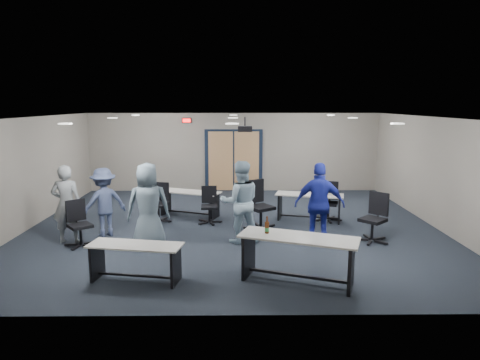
{
  "coord_description": "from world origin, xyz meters",
  "views": [
    {
      "loc": [
        0.06,
        -10.25,
        3.04
      ],
      "look_at": [
        0.17,
        -0.3,
        1.24
      ],
      "focal_mm": 32.0,
      "sensor_mm": 36.0,
      "label": 1
    }
  ],
  "objects_px": {
    "chair_back_b": "(209,205)",
    "chair_loose_left": "(80,224)",
    "table_front_right": "(298,251)",
    "chair_back_d": "(329,202)",
    "person_lightblue": "(240,202)",
    "person_back": "(104,202)",
    "table_back_left": "(190,199)",
    "person_gray": "(67,204)",
    "chair_back_c": "(261,206)",
    "table_back_right": "(310,202)",
    "table_front_left": "(136,256)",
    "chair_back_a": "(158,203)",
    "person_plaid": "(148,206)",
    "person_navy": "(320,205)",
    "chair_loose_right": "(373,218)"
  },
  "relations": [
    {
      "from": "chair_back_b",
      "to": "chair_loose_left",
      "type": "distance_m",
      "value": 3.18
    },
    {
      "from": "table_front_right",
      "to": "chair_back_d",
      "type": "bearing_deg",
      "value": 91.08
    },
    {
      "from": "chair_back_b",
      "to": "chair_back_d",
      "type": "bearing_deg",
      "value": -0.07
    },
    {
      "from": "person_lightblue",
      "to": "person_back",
      "type": "distance_m",
      "value": 3.17
    },
    {
      "from": "chair_back_b",
      "to": "chair_back_d",
      "type": "height_order",
      "value": "chair_back_d"
    },
    {
      "from": "table_back_left",
      "to": "person_gray",
      "type": "distance_m",
      "value": 3.33
    },
    {
      "from": "table_back_left",
      "to": "chair_back_c",
      "type": "height_order",
      "value": "chair_back_c"
    },
    {
      "from": "table_back_right",
      "to": "chair_back_c",
      "type": "distance_m",
      "value": 1.56
    },
    {
      "from": "table_front_left",
      "to": "chair_back_a",
      "type": "xyz_separation_m",
      "value": [
        -0.27,
        3.72,
        0.06
      ]
    },
    {
      "from": "table_front_right",
      "to": "person_back",
      "type": "distance_m",
      "value": 4.87
    },
    {
      "from": "person_back",
      "to": "table_front_right",
      "type": "bearing_deg",
      "value": 111.29
    },
    {
      "from": "table_back_left",
      "to": "chair_back_a",
      "type": "bearing_deg",
      "value": -120.86
    },
    {
      "from": "person_plaid",
      "to": "person_lightblue",
      "type": "height_order",
      "value": "person_plaid"
    },
    {
      "from": "chair_back_b",
      "to": "person_back",
      "type": "xyz_separation_m",
      "value": [
        -2.35,
        -1.01,
        0.32
      ]
    },
    {
      "from": "chair_back_d",
      "to": "chair_back_c",
      "type": "bearing_deg",
      "value": -137.66
    },
    {
      "from": "person_lightblue",
      "to": "person_plaid",
      "type": "bearing_deg",
      "value": 4.49
    },
    {
      "from": "table_back_right",
      "to": "person_lightblue",
      "type": "distance_m",
      "value": 2.56
    },
    {
      "from": "chair_back_a",
      "to": "person_plaid",
      "type": "distance_m",
      "value": 2.08
    },
    {
      "from": "chair_back_d",
      "to": "chair_back_a",
      "type": "bearing_deg",
      "value": -160.25
    },
    {
      "from": "table_front_right",
      "to": "chair_loose_left",
      "type": "bearing_deg",
      "value": 177.07
    },
    {
      "from": "chair_back_a",
      "to": "person_lightblue",
      "type": "relative_size",
      "value": 0.56
    },
    {
      "from": "table_back_left",
      "to": "person_navy",
      "type": "bearing_deg",
      "value": -18.11
    },
    {
      "from": "table_front_right",
      "to": "person_back",
      "type": "xyz_separation_m",
      "value": [
        -4.08,
        2.65,
        0.23
      ]
    },
    {
      "from": "chair_loose_right",
      "to": "table_front_left",
      "type": "bearing_deg",
      "value": -109.78
    },
    {
      "from": "table_front_right",
      "to": "chair_back_b",
      "type": "distance_m",
      "value": 4.05
    },
    {
      "from": "chair_back_a",
      "to": "chair_back_d",
      "type": "xyz_separation_m",
      "value": [
        4.42,
        0.07,
        0.0
      ]
    },
    {
      "from": "chair_loose_left",
      "to": "person_gray",
      "type": "distance_m",
      "value": 0.58
    },
    {
      "from": "chair_loose_left",
      "to": "person_lightblue",
      "type": "relative_size",
      "value": 0.55
    },
    {
      "from": "chair_back_b",
      "to": "chair_loose_right",
      "type": "xyz_separation_m",
      "value": [
        3.69,
        -1.53,
        0.08
      ]
    },
    {
      "from": "person_plaid",
      "to": "person_back",
      "type": "relative_size",
      "value": 1.15
    },
    {
      "from": "table_front_right",
      "to": "table_back_left",
      "type": "xyz_separation_m",
      "value": [
        -2.3,
        4.39,
        -0.1
      ]
    },
    {
      "from": "person_gray",
      "to": "person_navy",
      "type": "xyz_separation_m",
      "value": [
        5.48,
        -0.24,
        0.03
      ]
    },
    {
      "from": "table_front_left",
      "to": "table_back_left",
      "type": "xyz_separation_m",
      "value": [
        0.48,
        4.31,
        0.02
      ]
    },
    {
      "from": "person_plaid",
      "to": "person_back",
      "type": "bearing_deg",
      "value": -49.0
    },
    {
      "from": "chair_back_d",
      "to": "chair_loose_right",
      "type": "relative_size",
      "value": 0.93
    },
    {
      "from": "table_back_right",
      "to": "person_back",
      "type": "height_order",
      "value": "person_back"
    },
    {
      "from": "person_navy",
      "to": "person_lightblue",
      "type": "bearing_deg",
      "value": 0.79
    },
    {
      "from": "chair_back_a",
      "to": "chair_back_d",
      "type": "relative_size",
      "value": 0.99
    },
    {
      "from": "chair_back_c",
      "to": "person_navy",
      "type": "height_order",
      "value": "person_navy"
    },
    {
      "from": "chair_loose_left",
      "to": "person_lightblue",
      "type": "xyz_separation_m",
      "value": [
        3.43,
        0.26,
        0.41
      ]
    },
    {
      "from": "table_front_left",
      "to": "table_front_right",
      "type": "relative_size",
      "value": 0.8
    },
    {
      "from": "chair_back_b",
      "to": "person_back",
      "type": "relative_size",
      "value": 0.59
    },
    {
      "from": "chair_loose_left",
      "to": "person_plaid",
      "type": "bearing_deg",
      "value": -44.81
    },
    {
      "from": "table_front_left",
      "to": "table_back_right",
      "type": "distance_m",
      "value": 5.29
    },
    {
      "from": "person_gray",
      "to": "person_back",
      "type": "bearing_deg",
      "value": -149.26
    },
    {
      "from": "person_gray",
      "to": "table_front_right",
      "type": "bearing_deg",
      "value": 149.71
    },
    {
      "from": "chair_back_a",
      "to": "chair_back_b",
      "type": "xyz_separation_m",
      "value": [
        1.32,
        -0.14,
        -0.04
      ]
    },
    {
      "from": "table_back_right",
      "to": "table_front_right",
      "type": "bearing_deg",
      "value": -88.25
    },
    {
      "from": "person_navy",
      "to": "chair_loose_right",
      "type": "bearing_deg",
      "value": -161.51
    },
    {
      "from": "chair_loose_left",
      "to": "person_lightblue",
      "type": "distance_m",
      "value": 3.46
    }
  ]
}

